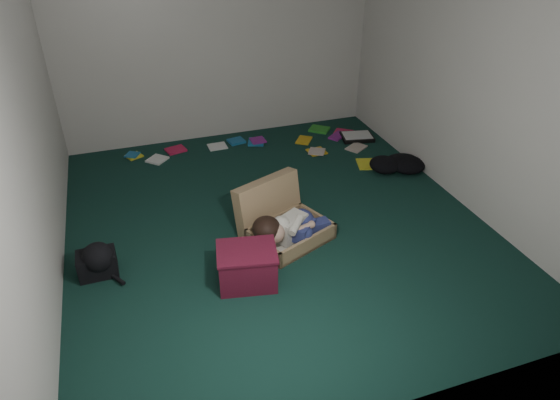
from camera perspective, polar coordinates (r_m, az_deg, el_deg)
floor at (r=5.03m, az=-0.55°, el=-2.54°), size 4.50×4.50×0.00m
wall_back at (r=6.51m, az=-7.18°, el=17.94°), size 4.50×0.00×4.50m
wall_front at (r=2.63m, az=15.01°, el=-5.28°), size 4.50×0.00×4.50m
wall_left at (r=4.29m, az=-27.14°, el=7.25°), size 0.00×4.50×4.50m
wall_right at (r=5.36m, az=20.69°, el=13.18°), size 0.00×4.50×4.50m
suitcase at (r=4.77m, az=0.09°, el=-2.36°), size 0.93×0.92×0.53m
person at (r=4.61m, az=1.11°, el=-3.10°), size 0.80×0.42×0.33m
maroon_bin at (r=4.21m, az=-3.77°, el=-7.57°), size 0.56×0.47×0.34m
backpack at (r=4.59m, az=-20.17°, el=-6.77°), size 0.40×0.32×0.24m
clothing_pile at (r=6.12m, az=12.85°, el=4.17°), size 0.55×0.49×0.15m
paper_tray at (r=6.83m, az=8.80°, el=7.15°), size 0.46×0.38×0.06m
book_scatter at (r=6.55m, az=-0.92°, el=6.25°), size 3.04×1.41×0.02m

